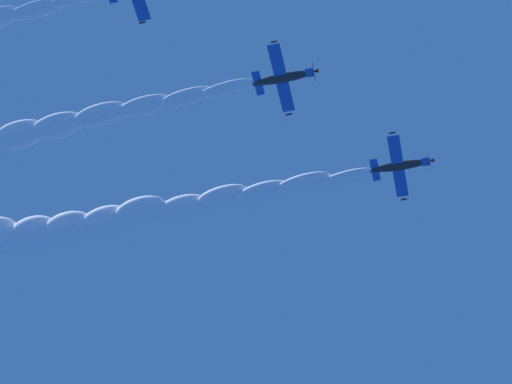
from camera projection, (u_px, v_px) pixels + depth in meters
airplane_lead at (402, 165)px, 92.05m from camera, size 8.23×7.48×3.34m
airplane_left_wingman at (285, 77)px, 87.48m from camera, size 8.19×7.49×3.12m
smoke_trail_lead at (95, 221)px, 99.10m from camera, size 25.45×49.98×8.39m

